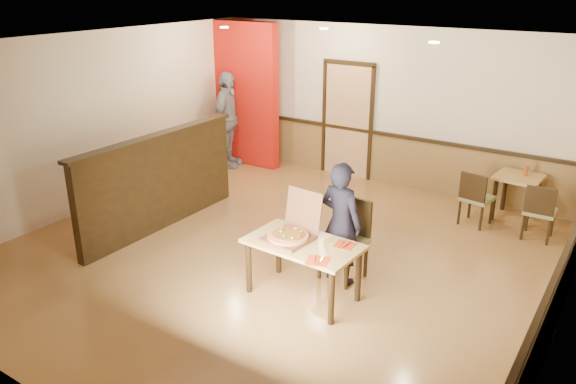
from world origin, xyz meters
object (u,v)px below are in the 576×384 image
Objects in this scene: diner at (341,223)px; side_chair_right at (540,210)px; side_table at (517,186)px; main_table at (303,251)px; condiment at (526,171)px; pizza_box at (291,233)px; passerby at (227,120)px; side_chair_left at (475,196)px; diner_chair at (347,235)px.

side_chair_right is at bearing -117.78° from diner.
main_table is at bearing -112.28° from side_table.
condiment reaches higher than side_chair_right.
passerby is at bearing 142.76° from pizza_box.
side_chair_left is at bearing 73.30° from pizza_box.
main_table is 0.72× the size of passerby.
side_chair_left is 1.02× the size of side_chair_right.
diner_chair is 1.18× the size of side_chair_left.
main_table is at bearing -147.48° from passerby.
pizza_box is at bearing -115.20° from condiment.
side_chair_left reaches higher than main_table.
passerby is at bearing -3.13° from side_chair_right.
diner is at bearing 63.09° from pizza_box.
diner_chair is 0.27m from diner.
condiment reaches higher than main_table.
pizza_box is (-1.73, -3.77, 0.24)m from side_table.
side_chair_left reaches higher than side_table.
side_table is (0.46, 0.61, 0.07)m from side_chair_left.
diner_chair is at bearing -114.02° from side_table.
side_chair_left is at bearing -108.57° from passerby.
diner_chair is 0.54× the size of passerby.
diner reaches higher than side_table.
condiment is (1.44, 3.11, 0.23)m from diner_chair.
pizza_box is (3.67, -3.35, -0.17)m from passerby.
main_table is 5.12m from passerby.
main_table is at bearing 1.22° from pizza_box.
diner_chair reaches higher than main_table.
diner reaches higher than condiment.
main_table is 1.33× the size of diner_chair.
diner_chair is at bearing 78.00° from main_table.
side_chair_right is at bearing -170.63° from side_chair_left.
pizza_box reaches higher than diner_chair.
diner_chair is (0.19, 0.73, -0.04)m from main_table.
side_chair_left is 2.76m from diner.
main_table is 3.75m from side_chair_right.
diner is 4.89m from passerby.
passerby is at bearing 7.11° from side_chair_left.
condiment is at bearing -101.27° from passerby.
passerby is (-5.39, -0.42, 0.40)m from side_table.
diner is 0.82× the size of passerby.
side_chair_right is at bearing 60.29° from main_table.
diner is (-1.82, -2.59, 0.31)m from side_chair_right.
pizza_box is (-0.37, -0.72, 0.22)m from diner_chair.
diner is 9.67× the size of condiment.
pizza_box is at bearing -109.19° from diner_chair.
main_table is 0.87× the size of diner.
passerby is 2.99× the size of pizza_box.
passerby is (-4.93, 0.19, 0.47)m from side_chair_left.
pizza_box is (-0.35, -0.56, -0.00)m from diner.
side_chair_right is 5.87m from passerby.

